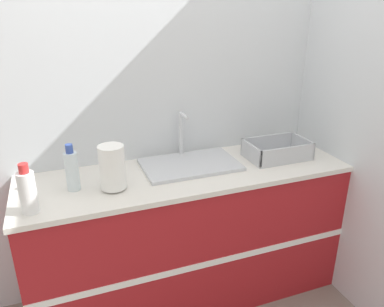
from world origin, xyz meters
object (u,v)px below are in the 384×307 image
(paper_towel_roll, at_px, (112,168))
(dish_rack, at_px, (277,152))
(bottle_white_spray, at_px, (28,191))
(bottle_clear, at_px, (72,170))
(sink, at_px, (190,163))

(paper_towel_roll, distance_m, dish_rack, 1.06)
(dish_rack, distance_m, bottle_white_spray, 1.48)
(dish_rack, distance_m, bottle_clear, 1.26)
(sink, xyz_separation_m, dish_rack, (0.57, -0.08, 0.02))
(sink, bearing_deg, dish_rack, -7.54)
(sink, xyz_separation_m, paper_towel_roll, (-0.49, -0.15, 0.11))
(bottle_clear, bearing_deg, sink, 6.76)
(sink, height_order, paper_towel_roll, sink)
(dish_rack, relative_size, bottle_white_spray, 1.56)
(sink, distance_m, dish_rack, 0.57)
(sink, xyz_separation_m, bottle_clear, (-0.69, -0.08, 0.09))
(paper_towel_roll, bearing_deg, bottle_clear, 160.97)
(sink, relative_size, bottle_white_spray, 2.30)
(paper_towel_roll, distance_m, bottle_white_spray, 0.42)
(sink, relative_size, dish_rack, 1.47)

